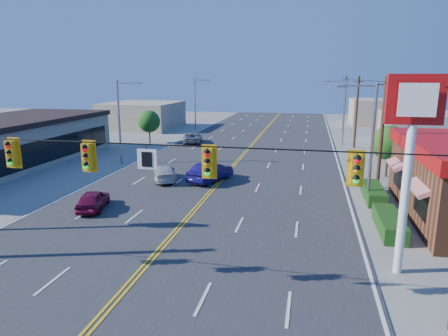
% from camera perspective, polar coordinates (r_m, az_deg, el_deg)
% --- Properties ---
extents(ground, '(160.00, 160.00, 0.00)m').
position_cam_1_polar(ground, '(17.22, -13.96, -16.64)').
color(ground, gray).
rests_on(ground, ground).
extents(road, '(20.00, 120.00, 0.06)m').
position_cam_1_polar(road, '(35.06, 0.41, -0.82)').
color(road, '#2D2D30').
rests_on(road, ground).
extents(signal_span, '(24.32, 0.34, 9.00)m').
position_cam_1_polar(signal_span, '(15.49, -15.34, -0.62)').
color(signal_span, '#47301E').
rests_on(signal_span, ground).
extents(kfc_pylon, '(2.20, 0.36, 8.50)m').
position_cam_1_polar(kfc_pylon, '(17.94, 25.19, 4.19)').
color(kfc_pylon, white).
rests_on(kfc_pylon, ground).
extents(streetlight_se, '(2.55, 0.25, 8.00)m').
position_cam_1_polar(streetlight_se, '(27.86, 20.06, 4.18)').
color(streetlight_se, gray).
rests_on(streetlight_se, ground).
extents(streetlight_ne, '(2.55, 0.25, 8.00)m').
position_cam_1_polar(streetlight_ne, '(51.61, 16.62, 8.15)').
color(streetlight_ne, gray).
rests_on(streetlight_ne, ground).
extents(streetlight_sw, '(2.55, 0.25, 8.00)m').
position_cam_1_polar(streetlight_sw, '(39.72, -14.50, 6.97)').
color(streetlight_sw, gray).
rests_on(streetlight_sw, ground).
extents(streetlight_nw, '(2.55, 0.25, 8.00)m').
position_cam_1_polar(streetlight_nw, '(63.96, -3.97, 9.49)').
color(streetlight_nw, gray).
rests_on(streetlight_nw, ground).
extents(utility_pole_near, '(0.28, 0.28, 8.40)m').
position_cam_1_polar(utility_pole_near, '(32.03, 21.60, 4.55)').
color(utility_pole_near, '#47301E').
rests_on(utility_pole_near, ground).
extents(utility_pole_mid, '(0.28, 0.28, 8.40)m').
position_cam_1_polar(utility_pole_mid, '(49.78, 18.38, 7.50)').
color(utility_pole_mid, '#47301E').
rests_on(utility_pole_mid, ground).
extents(utility_pole_far, '(0.28, 0.28, 8.40)m').
position_cam_1_polar(utility_pole_far, '(67.65, 16.85, 8.90)').
color(utility_pole_far, '#47301E').
rests_on(utility_pole_far, ground).
extents(tree_kfc_rear, '(2.94, 2.94, 4.41)m').
position_cam_1_polar(tree_kfc_rear, '(36.34, 22.48, 3.35)').
color(tree_kfc_rear, '#47301E').
rests_on(tree_kfc_rear, ground).
extents(tree_west, '(2.80, 2.80, 4.20)m').
position_cam_1_polar(tree_west, '(51.66, -10.65, 6.55)').
color(tree_west, '#47301E').
rests_on(tree_west, ground).
extents(bld_east_mid, '(12.00, 10.00, 4.00)m').
position_cam_1_polar(bld_east_mid, '(55.77, 27.89, 4.91)').
color(bld_east_mid, gray).
rests_on(bld_east_mid, ground).
extents(bld_west_far, '(11.00, 12.00, 4.20)m').
position_cam_1_polar(bld_west_far, '(67.28, -11.55, 7.37)').
color(bld_west_far, tan).
rests_on(bld_west_far, ground).
extents(bld_east_far, '(10.00, 10.00, 4.40)m').
position_cam_1_polar(bld_east_far, '(76.53, 21.42, 7.47)').
color(bld_east_far, tan).
rests_on(bld_east_far, ground).
extents(car_magenta, '(2.32, 3.90, 1.24)m').
position_cam_1_polar(car_magenta, '(26.96, -18.20, -4.45)').
color(car_magenta, maroon).
rests_on(car_magenta, ground).
extents(car_blue, '(3.08, 4.92, 1.53)m').
position_cam_1_polar(car_blue, '(32.37, -1.92, -0.66)').
color(car_blue, '#120D4C').
rests_on(car_blue, ground).
extents(car_white, '(3.29, 4.63, 1.24)m').
position_cam_1_polar(car_white, '(32.97, -8.48, -0.80)').
color(car_white, '#BABABA').
rests_on(car_white, ground).
extents(car_silver, '(3.23, 5.21, 1.34)m').
position_cam_1_polar(car_silver, '(51.22, -4.51, 4.28)').
color(car_silver, '#939397').
rests_on(car_silver, ground).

